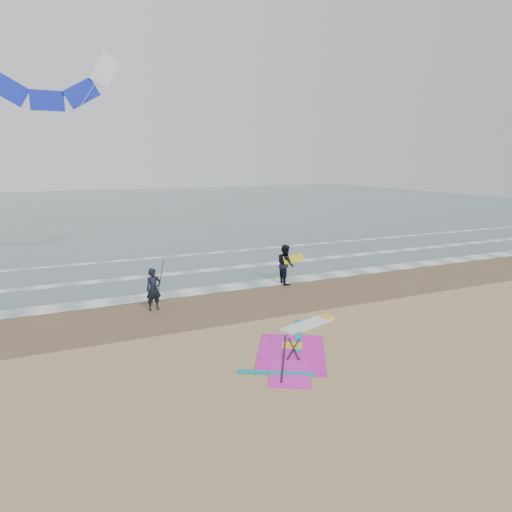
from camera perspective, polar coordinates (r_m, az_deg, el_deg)
name	(u,v)px	position (r m, az deg, el deg)	size (l,w,h in m)	color
ground	(326,350)	(15.30, 8.72, -11.59)	(120.00, 120.00, 0.00)	tan
sea_water	(117,209)	(60.50, -16.93, 5.68)	(120.00, 80.00, 0.02)	#47605E
wet_sand_band	(251,300)	(20.26, -0.57, -5.50)	(120.00, 5.00, 0.01)	brown
foam_waterline	(218,276)	(24.23, -4.82, -2.55)	(120.00, 9.15, 0.02)	white
windsurf_rig	(298,344)	(15.56, 5.24, -10.96)	(5.17, 4.89, 0.12)	white
person_standing	(154,289)	(19.17, -12.68, -4.08)	(0.64, 0.42, 1.76)	black
person_walking	(285,264)	(22.68, 3.70, -1.03)	(0.96, 0.75, 1.98)	black
held_pole	(160,279)	(19.12, -11.86, -2.81)	(0.17, 0.86, 1.82)	black
carried_kiteboard	(294,259)	(22.72, 4.72, -0.34)	(1.30, 0.51, 0.39)	yellow
surf_kite	(45,83)	(24.44, -24.85, 18.98)	(7.20, 3.09, 9.88)	white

